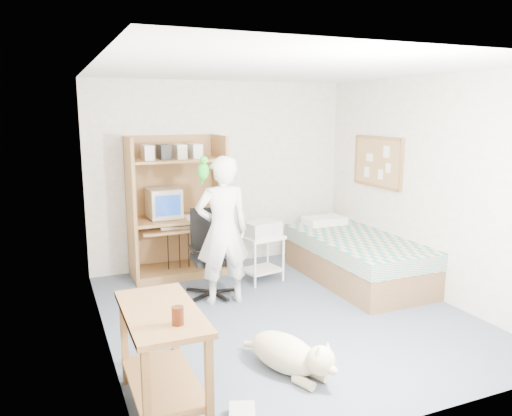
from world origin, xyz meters
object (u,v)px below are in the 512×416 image
Objects in this scene: computer_hutch at (177,212)px; dog at (289,354)px; office_chair at (211,265)px; bed at (356,258)px; side_desk at (162,344)px; person at (223,231)px; printer_cart at (262,251)px.

computer_hutch is 1.88× the size of dog.
office_chair reaches higher than dog.
bed is 2.02× the size of side_desk.
bed is 2.11× the size of dog.
person reaches higher than dog.
side_desk is at bearing -147.50° from bed.
printer_cart is at bearing 50.62° from dog.
person is (0.05, -0.30, 0.47)m from office_chair.
dog is (0.03, -1.97, -0.19)m from office_chair.
bed is 1.23× the size of person.
office_chair is 0.75m from printer_cart.
side_desk is 1.11m from dog.
side_desk is (-0.85, -2.94, -0.33)m from computer_hutch.
bed is 3.45× the size of printer_cart.
side_desk is 1.71× the size of printer_cart.
printer_cart is (0.89, -0.69, -0.43)m from computer_hutch.
bed is at bearing -3.53° from office_chair.
bed is 3.39m from side_desk.
office_chair is 0.56m from person.
computer_hutch is 1.20m from person.
computer_hutch is 1.21m from printer_cart.
person is 1.71× the size of dog.
dog is at bearing 93.69° from person.
bed reaches higher than printer_cart.
computer_hutch is at bearing 73.86° from side_desk.
bed is at bearing -29.29° from computer_hutch.
person reaches higher than printer_cart.
side_desk is 2.08m from person.
person is at bearing 58.81° from side_desk.
person is at bearing -178.21° from bed.
dog is (-1.80, -1.72, -0.12)m from bed.
bed is at bearing 32.50° from side_desk.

